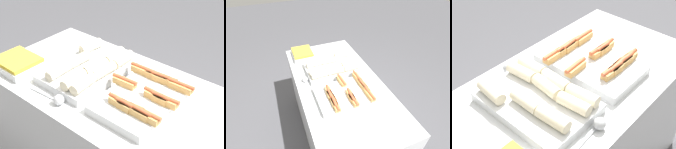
{
  "view_description": "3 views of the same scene",
  "coord_description": "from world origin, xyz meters",
  "views": [
    {
      "loc": [
        0.9,
        -1.11,
        1.89
      ],
      "look_at": [
        -0.03,
        0.0,
        0.94
      ],
      "focal_mm": 50.0,
      "sensor_mm": 36.0,
      "label": 1
    },
    {
      "loc": [
        1.19,
        -0.48,
        1.99
      ],
      "look_at": [
        -0.03,
        0.0,
        0.94
      ],
      "focal_mm": 28.0,
      "sensor_mm": 36.0,
      "label": 2
    },
    {
      "loc": [
        -0.93,
        -0.8,
        1.9
      ],
      "look_at": [
        -0.03,
        0.0,
        0.94
      ],
      "focal_mm": 50.0,
      "sensor_mm": 36.0,
      "label": 3
    }
  ],
  "objects": [
    {
      "name": "counter",
      "position": [
        0.0,
        0.0,
        0.43
      ],
      "size": [
        1.57,
        0.79,
        0.86
      ],
      "color": "silver",
      "rests_on": "ground_plane"
    },
    {
      "name": "tray_wraps",
      "position": [
        -0.2,
        0.0,
        0.91
      ],
      "size": [
        0.37,
        0.53,
        0.11
      ],
      "color": "silver",
      "rests_on": "counter"
    },
    {
      "name": "tray_hotdogs",
      "position": [
        0.2,
        0.0,
        0.9
      ],
      "size": [
        0.41,
        0.55,
        0.1
      ],
      "color": "silver",
      "rests_on": "counter"
    },
    {
      "name": "serving_spoon_far",
      "position": [
        -0.15,
        0.3,
        0.89
      ],
      "size": [
        0.25,
        0.06,
        0.06
      ],
      "color": "#B2B5BA",
      "rests_on": "counter"
    },
    {
      "name": "serving_spoon_near",
      "position": [
        -0.14,
        -0.3,
        0.89
      ],
      "size": [
        0.26,
        0.06,
        0.06
      ],
      "color": "#B2B5BA",
      "rests_on": "counter"
    }
  ]
}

